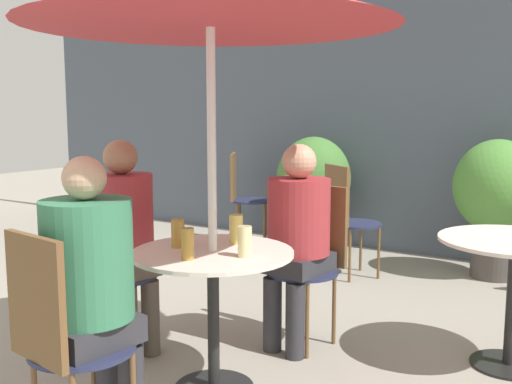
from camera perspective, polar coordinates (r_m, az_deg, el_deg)
The scene contains 16 objects.
storefront_wall at distance 6.07m, azimuth 14.83°, elevation 8.32°, with size 10.00×0.06×3.00m.
cafe_table_near at distance 3.05m, azimuth -4.11°, elevation -8.50°, with size 0.81×0.81×0.73m.
bistro_chair_0 at distance 3.69m, azimuth 5.37°, elevation -5.54°, with size 0.43×0.45×0.97m.
bistro_chair_1 at distance 3.68m, azimuth -13.87°, elevation -5.77°, with size 0.45×0.43×0.97m.
bistro_chair_2 at distance 2.53m, azimuth -18.30°, elevation -12.31°, with size 0.43×0.45×0.97m.
bistro_chair_4 at distance 5.10m, azimuth 8.54°, elevation -1.83°, with size 0.49×0.50×0.97m.
bistro_chair_5 at distance 6.37m, azimuth -1.35°, elevation 0.20°, with size 0.49×0.48×0.97m.
seated_person_0 at distance 3.53m, azimuth 3.91°, elevation -3.59°, with size 0.37×0.40×1.23m.
seated_person_1 at distance 3.52m, azimuth -12.44°, elevation -3.49°, with size 0.38×0.35×1.26m.
seated_person_2 at distance 2.56m, azimuth -15.38°, elevation -8.08°, with size 0.37×0.40×1.25m.
beer_glass_0 at distance 2.83m, azimuth -6.53°, elevation -4.93°, with size 0.06×0.06×0.15m.
beer_glass_1 at distance 2.86m, azimuth -1.07°, elevation -4.74°, with size 0.07×0.07×0.15m.
beer_glass_2 at distance 3.15m, azimuth -1.90°, elevation -3.55°, with size 0.07×0.07×0.15m.
beer_glass_3 at distance 3.09m, azimuth -7.44°, elevation -3.91°, with size 0.07×0.07×0.15m.
potted_plant_0 at distance 5.97m, azimuth 5.49°, elevation 0.77°, with size 0.74×0.74×1.16m.
potted_plant_1 at distance 5.42m, azimuth 21.96°, elevation -0.21°, with size 0.72×0.72×1.18m.
Camera 1 is at (1.88, -2.09, 1.43)m, focal length 42.00 mm.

